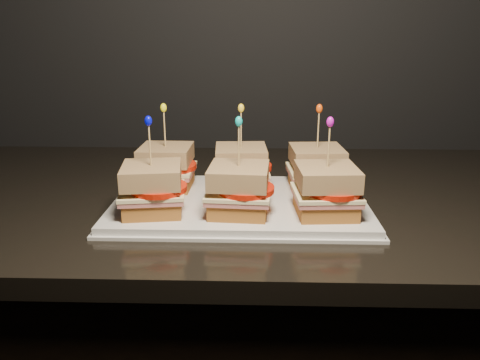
{
  "coord_description": "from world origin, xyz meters",
  "views": [
    {
      "loc": [
        -0.65,
        0.73,
        1.22
      ],
      "look_at": [
        -0.68,
        1.54,
        0.96
      ],
      "focal_mm": 35.0,
      "sensor_mm": 36.0,
      "label": 1
    }
  ],
  "objects": [
    {
      "name": "sandwich_4_ham",
      "position": [
        -0.68,
        1.47,
        0.95
      ],
      "size": [
        0.11,
        0.11,
        0.01
      ],
      "primitive_type": "cube",
      "rotation": [
        0.0,
        0.0,
        -0.07
      ],
      "color": "#C95F5B",
      "rests_on": "sandwich_4_bread_bot"
    },
    {
      "name": "sandwich_1_pick",
      "position": [
        -0.68,
        1.61,
        1.03
      ],
      "size": [
        0.0,
        0.0,
        0.09
      ],
      "primitive_type": "cylinder",
      "color": "tan",
      "rests_on": "sandwich_1_bread_top"
    },
    {
      "name": "sandwich_5_bread_bot",
      "position": [
        -0.53,
        1.47,
        0.93
      ],
      "size": [
        0.1,
        0.1,
        0.03
      ],
      "primitive_type": "cube",
      "rotation": [
        0.0,
        0.0,
        0.07
      ],
      "color": "brown",
      "rests_on": "platter"
    },
    {
      "name": "sandwich_5_cheese",
      "position": [
        -0.53,
        1.47,
        0.96
      ],
      "size": [
        0.11,
        0.11,
        0.01
      ],
      "primitive_type": "cube",
      "rotation": [
        0.0,
        0.0,
        0.07
      ],
      "color": "#F9E8A9",
      "rests_on": "sandwich_5_ham"
    },
    {
      "name": "sandwich_0_bread_bot",
      "position": [
        -0.82,
        1.61,
        0.93
      ],
      "size": [
        0.1,
        0.1,
        0.03
      ],
      "primitive_type": "cube",
      "rotation": [
        0.0,
        0.0,
        -0.02
      ],
      "color": "brown",
      "rests_on": "platter"
    },
    {
      "name": "sandwich_4_tomato",
      "position": [
        -0.66,
        1.47,
        0.96
      ],
      "size": [
        0.1,
        0.1,
        0.01
      ],
      "primitive_type": "cylinder",
      "color": "red",
      "rests_on": "sandwich_4_cheese"
    },
    {
      "name": "sandwich_5_tomato",
      "position": [
        -0.52,
        1.47,
        0.96
      ],
      "size": [
        0.1,
        0.1,
        0.01
      ],
      "primitive_type": "cylinder",
      "color": "red",
      "rests_on": "sandwich_5_cheese"
    },
    {
      "name": "platter",
      "position": [
        -0.68,
        1.54,
        0.91
      ],
      "size": [
        0.46,
        0.28,
        0.02
      ],
      "primitive_type": "cube",
      "color": "silver",
      "rests_on": "granite_slab"
    },
    {
      "name": "sandwich_3_ham",
      "position": [
        -0.82,
        1.47,
        0.95
      ],
      "size": [
        0.12,
        0.11,
        0.01
      ],
      "primitive_type": "cube",
      "rotation": [
        0.0,
        0.0,
        0.14
      ],
      "color": "#C95F5B",
      "rests_on": "sandwich_3_bread_bot"
    },
    {
      "name": "sandwich_4_pick",
      "position": [
        -0.68,
        1.47,
        1.03
      ],
      "size": [
        0.0,
        0.0,
        0.09
      ],
      "primitive_type": "cylinder",
      "color": "tan",
      "rests_on": "sandwich_4_bread_top"
    },
    {
      "name": "sandwich_1_cheese",
      "position": [
        -0.68,
        1.61,
        0.96
      ],
      "size": [
        0.11,
        0.11,
        0.01
      ],
      "primitive_type": "cube",
      "rotation": [
        0.0,
        0.0,
        0.06
      ],
      "color": "#F9E8A9",
      "rests_on": "sandwich_1_ham"
    },
    {
      "name": "sandwich_4_frill",
      "position": [
        -0.68,
        1.47,
        1.08
      ],
      "size": [
        0.01,
        0.01,
        0.02
      ],
      "primitive_type": "ellipsoid",
      "color": "#0CB2AF",
      "rests_on": "sandwich_4_pick"
    },
    {
      "name": "sandwich_4_cheese",
      "position": [
        -0.68,
        1.47,
        0.96
      ],
      "size": [
        0.11,
        0.11,
        0.01
      ],
      "primitive_type": "cube",
      "rotation": [
        0.0,
        0.0,
        -0.07
      ],
      "color": "#F9E8A9",
      "rests_on": "sandwich_4_ham"
    },
    {
      "name": "sandwich_2_pick",
      "position": [
        -0.53,
        1.61,
        1.03
      ],
      "size": [
        0.0,
        0.0,
        0.09
      ],
      "primitive_type": "cylinder",
      "color": "tan",
      "rests_on": "sandwich_2_bread_top"
    },
    {
      "name": "platter_rim",
      "position": [
        -0.68,
        1.54,
        0.9
      ],
      "size": [
        0.47,
        0.3,
        0.01
      ],
      "primitive_type": "cube",
      "color": "silver",
      "rests_on": "granite_slab"
    },
    {
      "name": "sandwich_0_ham",
      "position": [
        -0.82,
        1.61,
        0.95
      ],
      "size": [
        0.11,
        0.1,
        0.01
      ],
      "primitive_type": "cube",
      "rotation": [
        0.0,
        0.0,
        -0.02
      ],
      "color": "#C95F5B",
      "rests_on": "sandwich_0_bread_bot"
    },
    {
      "name": "sandwich_0_tomato",
      "position": [
        -0.81,
        1.6,
        0.96
      ],
      "size": [
        0.1,
        0.1,
        0.01
      ],
      "primitive_type": "cylinder",
      "color": "red",
      "rests_on": "sandwich_0_cheese"
    },
    {
      "name": "sandwich_3_pick",
      "position": [
        -0.82,
        1.47,
        1.03
      ],
      "size": [
        0.0,
        0.0,
        0.09
      ],
      "primitive_type": "cylinder",
      "color": "tan",
      "rests_on": "sandwich_3_bread_top"
    },
    {
      "name": "sandwich_0_cheese",
      "position": [
        -0.82,
        1.61,
        0.96
      ],
      "size": [
        0.11,
        0.11,
        0.01
      ],
      "primitive_type": "cube",
      "rotation": [
        0.0,
        0.0,
        -0.02
      ],
      "color": "#F9E8A9",
      "rests_on": "sandwich_0_ham"
    },
    {
      "name": "sandwich_2_frill",
      "position": [
        -0.53,
        1.61,
        1.08
      ],
      "size": [
        0.01,
        0.01,
        0.02
      ],
      "primitive_type": "ellipsoid",
      "color": "#E7480A",
      "rests_on": "sandwich_2_pick"
    },
    {
      "name": "sandwich_1_ham",
      "position": [
        -0.68,
        1.61,
        0.95
      ],
      "size": [
        0.11,
        0.11,
        0.01
      ],
      "primitive_type": "cube",
      "rotation": [
        0.0,
        0.0,
        0.06
      ],
      "color": "#C95F5B",
      "rests_on": "sandwich_1_bread_bot"
    },
    {
      "name": "sandwich_2_bread_bot",
      "position": [
        -0.53,
        1.61,
        0.93
      ],
      "size": [
        0.1,
        0.1,
        0.03
      ],
      "primitive_type": "cube",
      "rotation": [
        0.0,
        0.0,
        0.07
      ],
      "color": "brown",
      "rests_on": "platter"
    },
    {
      "name": "sandwich_3_cheese",
      "position": [
        -0.82,
        1.47,
        0.96
      ],
      "size": [
        0.12,
        0.12,
        0.01
      ],
      "primitive_type": "cube",
      "rotation": [
        0.0,
        0.0,
        0.14
      ],
      "color": "#F9E8A9",
      "rests_on": "sandwich_3_ham"
    },
    {
      "name": "sandwich_4_bread_bot",
      "position": [
        -0.68,
        1.47,
        0.93
      ],
      "size": [
        0.1,
        0.1,
        0.03
      ],
      "primitive_type": "cube",
      "rotation": [
        0.0,
        0.0,
        -0.07
      ],
      "color": "brown",
      "rests_on": "platter"
    },
    {
      "name": "granite_slab",
      "position": [
        -0.68,
        1.64,
        0.88
      ],
      "size": [
        2.6,
        0.73,
        0.04
      ],
      "primitive_type": "cube",
      "color": "black",
      "rests_on": "cabinet"
    },
    {
      "name": "sandwich_3_frill",
      "position": [
        -0.82,
        1.47,
        1.08
      ],
      "size": [
        0.01,
        0.01,
        0.02
      ],
      "primitive_type": "ellipsoid",
      "color": "#0406DB",
      "rests_on": "sandwich_3_pick"
    },
    {
      "name": "sandwich_0_pick",
      "position": [
        -0.82,
        1.61,
        1.03
      ],
      "size": [
        0.0,
        0.0,
        0.09
      ],
      "primitive_type": "cylinder",
      "color": "tan",
      "rests_on": "sandwich_0_bread_top"
    },
    {
      "name": "sandwich_0_bread_top",
      "position": [
        -0.82,
        1.61,
        0.99
      ],
      "size": [
        0.1,
        0.1,
        0.03
      ],
      "primitive_type": "cube",
      "rotation": [
        0.0,
        0.0,
        -0.02
      ],
      "color": "#613112",
      "rests_on": "sandwich_0_tomato"
    },
    {
      "name": "sandwich_3_bread_bot",
      "position": [
        -0.82,
        1.47,
        0.93
      ],
      "size": [
        0.11,
        0.11,
        0.03
      ],
      "primitive_type": "cube",
      "rotation": [
        0.0,
        0.0,
        0.14
      ],
      "color": "brown",
      "rests_on": "platter"
    },
    {
      "name": "sandwich_1_tomato",
      "position": [
        -0.66,
        1.6,
        0.96
      ],
      "size": [
        0.1,
        0.1,
        0.01
      ],
      "primitive_type": "cylinder",
      "color": "red",
      "rests_on": "sandwich_1_cheese"
    },
    {
      "name": "sandwich_1_bread_bot",
      "position": [
        -0.68,
        1.61,
        0.93
      ],
      "size": [
        0.1,
        0.1,
        0.03
      ],
      "primitive_type": "cube",
      "rotation": [
        0.0,
        0.0,
        0.06
      ],
      "color": "brown",
      "rests_on": "platter"
    },
    {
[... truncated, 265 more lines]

